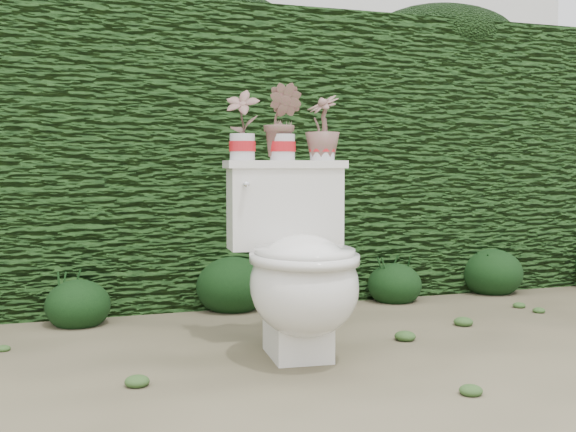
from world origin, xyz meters
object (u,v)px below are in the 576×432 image
object	(u,v)px
potted_plant_left	(242,127)
potted_plant_right	(322,130)
toilet	(299,268)
potted_plant_center	(283,124)

from	to	relation	value
potted_plant_left	potted_plant_right	distance (m)	0.34
toilet	potted_plant_left	bearing A→B (deg)	126.84
toilet	potted_plant_center	distance (m)	0.62
potted_plant_left	toilet	bearing A→B (deg)	-24.71
toilet	potted_plant_left	distance (m)	0.64
potted_plant_left	potted_plant_right	xyz separation A→B (m)	(0.34, -0.03, -0.01)
toilet	potted_plant_left	xyz separation A→B (m)	(-0.15, 0.26, 0.56)
potted_plant_center	toilet	bearing A→B (deg)	-48.20
potted_plant_center	potted_plant_right	size ratio (longest dim) A/B	1.15
potted_plant_right	potted_plant_left	bearing A→B (deg)	-119.74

